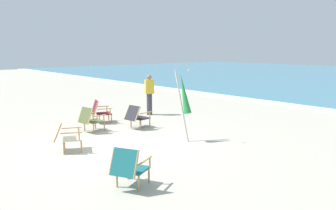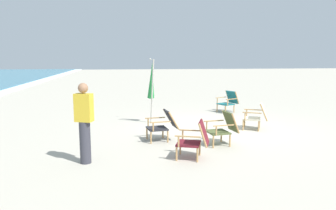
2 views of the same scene
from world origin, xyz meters
name	(u,v)px [view 1 (image 1 of 2)]	position (x,y,z in m)	size (l,w,h in m)	color
ground_plane	(112,145)	(0.00, 0.00, 0.00)	(80.00, 80.00, 0.00)	#B7AF9E
surf_band	(294,105)	(0.00, 9.85, 0.03)	(80.00, 1.10, 0.06)	white
beach_chair_back_right	(137,116)	(-1.20, 1.69, 0.42)	(0.69, 0.84, 0.78)	#28282D
beach_chair_mid_center	(90,119)	(-1.77, 0.27, 0.43)	(0.68, 0.79, 0.81)	#515B33
beach_chair_far_center	(100,111)	(-2.78, 1.18, 0.43)	(0.75, 0.81, 0.82)	maroon
beach_chair_back_left	(129,166)	(2.67, -1.24, 0.43)	(0.83, 0.89, 0.81)	#196066
beach_chair_front_left	(66,135)	(-0.33, -1.16, 0.43)	(0.82, 0.88, 0.81)	beige
umbrella_furled_green	(184,94)	(0.93, 1.83, 1.35)	(0.62, 0.28, 2.07)	#B7B2A8
person_near_chairs	(149,94)	(-2.79, 3.45, 0.84)	(0.30, 0.39, 1.63)	#383842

